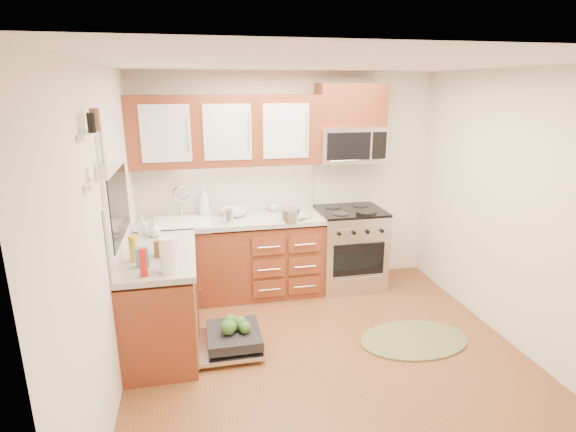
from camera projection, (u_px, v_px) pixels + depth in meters
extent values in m
plane|color=brown|center=(329.00, 357.00, 4.03)|extent=(3.50, 3.50, 0.00)
plane|color=white|center=(337.00, 63.00, 3.33)|extent=(3.50, 3.50, 0.00)
cube|color=silver|center=(288.00, 181.00, 5.33)|extent=(3.50, 0.04, 2.50)
cube|color=silver|center=(449.00, 335.00, 2.04)|extent=(3.50, 0.04, 2.50)
cube|color=silver|center=(107.00, 238.00, 3.33)|extent=(0.04, 3.50, 2.50)
cube|color=silver|center=(519.00, 212.00, 4.03)|extent=(0.04, 3.50, 2.50)
cube|color=maroon|center=(232.00, 260.00, 5.13)|extent=(2.05, 0.60, 0.85)
cube|color=maroon|center=(162.00, 303.00, 4.12)|extent=(0.60, 1.25, 0.85)
cube|color=#A8A69A|center=(230.00, 221.00, 4.99)|extent=(2.07, 0.64, 0.05)
cube|color=#A8A69A|center=(159.00, 254.00, 3.99)|extent=(0.64, 1.27, 0.05)
cube|color=beige|center=(227.00, 188.00, 5.18)|extent=(2.05, 0.02, 0.57)
cube|color=beige|center=(120.00, 223.00, 3.84)|extent=(0.02, 1.25, 0.57)
cube|color=maroon|center=(351.00, 105.00, 5.05)|extent=(0.76, 0.35, 0.47)
cube|color=white|center=(114.00, 145.00, 3.64)|extent=(0.02, 0.96, 0.40)
cube|color=white|center=(88.00, 134.00, 2.79)|extent=(0.04, 0.40, 0.03)
cube|color=white|center=(94.00, 182.00, 2.87)|extent=(0.04, 0.40, 0.03)
cylinder|color=black|center=(366.00, 213.00, 5.02)|extent=(0.28, 0.28, 0.04)
cylinder|color=silver|center=(289.00, 215.00, 4.88)|extent=(0.30, 0.30, 0.14)
cube|color=#AB774E|center=(300.00, 216.00, 5.05)|extent=(0.30, 0.26, 0.02)
cylinder|color=silver|center=(228.00, 216.00, 4.78)|extent=(0.13, 0.13, 0.16)
cylinder|color=white|center=(168.00, 255.00, 3.50)|extent=(0.16, 0.16, 0.29)
cylinder|color=gold|center=(134.00, 249.00, 3.74)|extent=(0.07, 0.07, 0.22)
cylinder|color=red|center=(143.00, 263.00, 3.44)|extent=(0.06, 0.06, 0.22)
cube|color=brown|center=(165.00, 248.00, 3.86)|extent=(0.18, 0.15, 0.15)
cube|color=teal|center=(142.00, 257.00, 3.63)|extent=(0.10, 0.07, 0.16)
imported|color=#999999|center=(295.00, 217.00, 4.93)|extent=(0.27, 0.27, 0.06)
imported|color=#999999|center=(234.00, 212.00, 5.06)|extent=(0.36, 0.36, 0.09)
imported|color=#999999|center=(274.00, 207.00, 5.27)|extent=(0.14, 0.14, 0.09)
imported|color=#999999|center=(204.00, 202.00, 5.05)|extent=(0.14, 0.14, 0.32)
imported|color=#999999|center=(142.00, 226.00, 4.41)|extent=(0.09, 0.09, 0.18)
imported|color=#999999|center=(154.00, 229.00, 4.36)|extent=(0.13, 0.13, 0.16)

